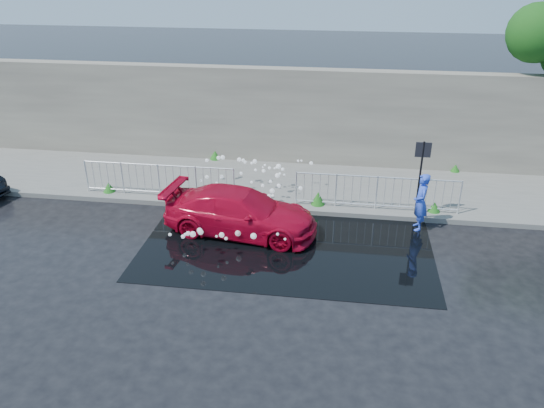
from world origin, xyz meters
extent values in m
plane|color=black|center=(0.00, 0.00, 0.00)|extent=(90.00, 90.00, 0.00)
cube|color=#5B5B57|center=(0.00, 5.00, 0.07)|extent=(30.00, 4.00, 0.15)
cube|color=#5B5B57|center=(0.00, 3.00, 0.08)|extent=(30.00, 0.25, 0.16)
cube|color=#625C52|center=(0.00, 7.20, 1.90)|extent=(30.00, 0.60, 3.50)
cube|color=black|center=(0.50, 1.00, 0.01)|extent=(8.00, 5.00, 0.01)
cylinder|color=black|center=(4.20, 3.10, 1.25)|extent=(0.06, 0.06, 2.50)
cube|color=black|center=(4.20, 3.10, 2.25)|extent=(0.45, 0.04, 0.45)
sphere|color=#0F3F11|center=(8.00, 7.40, 5.00)|extent=(1.96, 1.96, 1.96)
cylinder|color=silver|center=(-6.50, 3.35, 0.70)|extent=(0.05, 0.05, 1.10)
cylinder|color=silver|center=(-1.50, 3.35, 0.70)|extent=(0.05, 0.05, 1.10)
cylinder|color=silver|center=(-4.00, 3.35, 1.22)|extent=(5.00, 0.04, 0.04)
cylinder|color=silver|center=(-4.00, 3.35, 0.27)|extent=(5.00, 0.04, 0.04)
cylinder|color=silver|center=(0.50, 3.35, 0.70)|extent=(0.05, 0.05, 1.10)
cylinder|color=silver|center=(5.50, 3.35, 0.70)|extent=(0.05, 0.05, 1.10)
cylinder|color=silver|center=(3.00, 3.35, 1.22)|extent=(5.00, 0.04, 0.04)
cylinder|color=silver|center=(3.00, 3.35, 0.27)|extent=(5.00, 0.04, 0.04)
cone|color=#1C5316|center=(-5.80, 3.40, 0.31)|extent=(0.40, 0.40, 0.32)
cone|color=#1C5316|center=(-2.00, 3.40, 0.28)|extent=(0.36, 0.36, 0.26)
cone|color=#1C5316|center=(1.20, 3.40, 0.37)|extent=(0.44, 0.44, 0.43)
cone|color=#1C5316|center=(4.80, 3.40, 0.31)|extent=(0.38, 0.38, 0.32)
cone|color=#1C5316|center=(-3.00, 6.90, 0.32)|extent=(0.42, 0.42, 0.33)
cone|color=#1C5316|center=(6.00, 6.90, 0.28)|extent=(0.34, 0.34, 0.27)
sphere|color=white|center=(-1.11, 2.64, 0.21)|extent=(0.08, 0.08, 0.08)
sphere|color=white|center=(0.64, 3.29, 0.73)|extent=(0.13, 0.13, 0.13)
sphere|color=white|center=(-0.35, 3.57, 0.78)|extent=(0.12, 0.12, 0.12)
sphere|color=white|center=(-1.94, 3.52, 0.87)|extent=(0.14, 0.14, 0.14)
sphere|color=white|center=(-0.49, 4.30, 0.95)|extent=(0.10, 0.10, 0.10)
sphere|color=white|center=(-1.13, 4.50, 1.00)|extent=(0.09, 0.09, 0.09)
sphere|color=white|center=(-2.05, 3.25, 0.74)|extent=(0.10, 0.10, 0.10)
sphere|color=white|center=(-2.51, 3.80, 0.70)|extent=(0.13, 0.13, 0.13)
sphere|color=white|center=(-1.42, 4.14, 0.77)|extent=(0.10, 0.10, 0.10)
sphere|color=white|center=(0.42, 4.73, 1.08)|extent=(0.08, 0.08, 0.08)
sphere|color=white|center=(-0.93, 2.66, 0.32)|extent=(0.10, 0.10, 0.10)
sphere|color=white|center=(-0.25, 4.28, 0.99)|extent=(0.08, 0.08, 0.08)
sphere|color=white|center=(-0.68, 4.27, 0.84)|extent=(0.13, 0.13, 0.13)
sphere|color=white|center=(-0.26, 3.29, 0.57)|extent=(0.17, 0.17, 0.17)
sphere|color=white|center=(-1.07, 4.78, 0.96)|extent=(0.16, 0.16, 0.16)
sphere|color=white|center=(-0.80, 2.73, 0.18)|extent=(0.13, 0.13, 0.13)
sphere|color=white|center=(-0.67, 4.47, 0.97)|extent=(0.08, 0.08, 0.08)
sphere|color=white|center=(-1.45, 3.04, 0.48)|extent=(0.13, 0.13, 0.13)
sphere|color=white|center=(-0.09, 3.61, 0.63)|extent=(0.13, 0.13, 0.13)
sphere|color=white|center=(0.06, 3.82, 0.93)|extent=(0.07, 0.07, 0.07)
sphere|color=white|center=(-1.42, 4.55, 1.07)|extent=(0.12, 0.12, 0.12)
sphere|color=white|center=(-2.51, 2.64, 0.35)|extent=(0.16, 0.16, 0.16)
sphere|color=white|center=(0.53, 4.75, 1.09)|extent=(0.07, 0.07, 0.07)
sphere|color=white|center=(-0.32, 2.82, 0.49)|extent=(0.06, 0.06, 0.06)
sphere|color=white|center=(-0.19, 4.00, 0.81)|extent=(0.16, 0.16, 0.16)
sphere|color=white|center=(-0.92, 4.04, 0.95)|extent=(0.10, 0.10, 0.10)
sphere|color=white|center=(-0.33, 4.40, 0.90)|extent=(0.07, 0.07, 0.07)
sphere|color=white|center=(-2.62, 3.47, 0.71)|extent=(0.08, 0.08, 0.08)
sphere|color=white|center=(-0.11, 4.07, 0.86)|extent=(0.08, 0.08, 0.08)
sphere|color=white|center=(-1.58, 4.65, 1.05)|extent=(0.15, 0.15, 0.15)
sphere|color=white|center=(-1.41, 4.75, 0.93)|extent=(0.12, 0.12, 0.12)
sphere|color=white|center=(-0.28, 2.83, 0.60)|extent=(0.14, 0.14, 0.14)
sphere|color=white|center=(-0.18, 2.92, 0.58)|extent=(0.09, 0.09, 0.09)
sphere|color=white|center=(-0.21, 4.50, 0.94)|extent=(0.17, 0.17, 0.17)
sphere|color=white|center=(0.87, 4.66, 1.05)|extent=(0.13, 0.13, 0.13)
sphere|color=white|center=(-2.32, 4.75, 1.04)|extent=(0.15, 0.15, 0.15)
sphere|color=white|center=(-2.21, 4.88, 1.01)|extent=(0.16, 0.16, 0.16)
sphere|color=white|center=(-0.88, 3.12, 0.45)|extent=(0.11, 0.11, 0.11)
sphere|color=white|center=(-0.68, 4.11, 1.04)|extent=(0.06, 0.06, 0.06)
sphere|color=white|center=(-0.90, 2.91, 0.53)|extent=(0.09, 0.09, 0.09)
sphere|color=white|center=(-0.59, 3.50, 0.64)|extent=(0.11, 0.11, 0.11)
sphere|color=white|center=(-2.08, 2.74, 0.48)|extent=(0.12, 0.12, 0.12)
sphere|color=white|center=(-0.05, 4.35, 0.90)|extent=(0.12, 0.12, 0.12)
sphere|color=white|center=(-2.73, 4.70, 0.94)|extent=(0.13, 0.13, 0.13)
sphere|color=white|center=(0.50, 2.64, 0.38)|extent=(0.09, 0.09, 0.09)
sphere|color=white|center=(-0.96, 3.56, 0.71)|extent=(0.10, 0.10, 0.10)
sphere|color=white|center=(-1.00, 3.06, 0.60)|extent=(0.17, 0.17, 0.17)
sphere|color=white|center=(-1.11, 0.38, 0.40)|extent=(0.10, 0.10, 0.10)
sphere|color=white|center=(-1.35, 0.29, 0.50)|extent=(0.07, 0.07, 0.07)
sphere|color=white|center=(-2.65, 0.26, 0.47)|extent=(0.09, 0.09, 0.09)
sphere|color=white|center=(-0.84, 0.67, 0.42)|extent=(0.17, 0.17, 0.17)
sphere|color=white|center=(0.40, -0.38, 1.06)|extent=(0.07, 0.07, 0.07)
sphere|color=white|center=(-1.73, -0.56, 1.00)|extent=(0.15, 0.15, 0.15)
sphere|color=white|center=(-2.35, 0.46, 0.31)|extent=(0.12, 0.12, 0.12)
sphere|color=white|center=(-0.22, -0.30, 0.92)|extent=(0.16, 0.16, 0.16)
sphere|color=white|center=(0.59, -0.41, 0.96)|extent=(0.07, 0.07, 0.07)
sphere|color=white|center=(-1.74, 0.14, 0.68)|extent=(0.15, 0.15, 0.15)
sphere|color=white|center=(-1.70, -0.07, 0.85)|extent=(0.14, 0.14, 0.14)
sphere|color=white|center=(-1.14, 0.04, 0.69)|extent=(0.15, 0.15, 0.15)
sphere|color=white|center=(-2.22, 0.29, 0.49)|extent=(0.09, 0.09, 0.09)
sphere|color=white|center=(-2.08, 0.11, 0.62)|extent=(0.13, 0.13, 0.13)
imported|color=#AD0622|center=(-0.93, 1.53, 0.65)|extent=(4.65, 2.38, 1.29)
imported|color=blue|center=(4.22, 2.46, 0.87)|extent=(0.45, 0.65, 1.74)
camera|label=1|loc=(1.90, -11.88, 7.48)|focal=35.00mm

